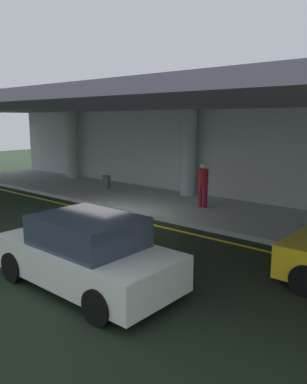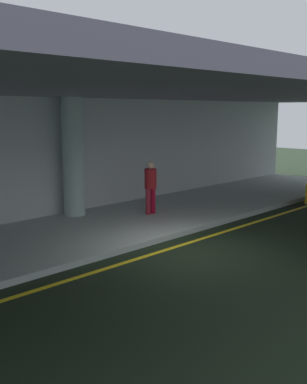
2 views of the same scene
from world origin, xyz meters
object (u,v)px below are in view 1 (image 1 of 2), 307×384
Objects in this scene: support_column_left_mid at (188,153)px; traveler_with_luggage at (203,182)px; support_column_far_left at (72,145)px; suitcase_upright_primary at (106,182)px; car_white at (86,253)px.

traveler_with_luggage is (1.80, -1.57, -0.86)m from support_column_left_mid.
traveler_with_luggage is at bearing -41.14° from support_column_left_mid.
support_column_left_mid is at bearing 0.00° from support_column_far_left.
support_column_far_left reaches higher than suitcase_upright_primary.
suitcase_upright_primary is (-3.91, -1.18, -1.51)m from support_column_left_mid.
support_column_far_left is 0.89× the size of car_white.
support_column_far_left is 4.52m from suitcase_upright_primary.
support_column_far_left is at bearing -83.34° from traveler_with_luggage.
support_column_far_left is 9.96m from traveler_with_luggage.
traveler_with_luggage is (9.80, -1.57, -0.86)m from support_column_far_left.
support_column_left_mid is 2.17× the size of traveler_with_luggage.
car_white is 4.56× the size of suitcase_upright_primary.
traveler_with_luggage is (-1.85, 7.08, 0.40)m from car_white.
suitcase_upright_primary is at bearing -78.16° from traveler_with_luggage.
car_white is at bearing 30.43° from traveler_with_luggage.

